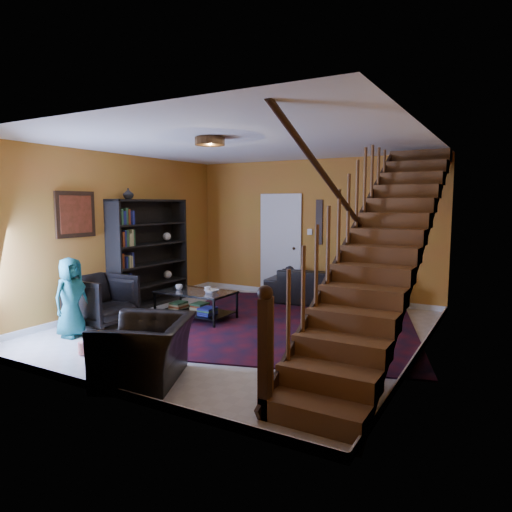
{
  "coord_description": "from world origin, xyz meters",
  "views": [
    {
      "loc": [
        3.56,
        -5.84,
        1.93
      ],
      "look_at": [
        0.02,
        0.4,
        1.1
      ],
      "focal_mm": 32.0,
      "sensor_mm": 36.0,
      "label": 1
    }
  ],
  "objects_px": {
    "coffee_table": "(196,303)",
    "bookshelf": "(150,255)",
    "armchair_right": "(146,350)",
    "armchair_left": "(102,301)",
    "sofa": "(328,287)"
  },
  "relations": [
    {
      "from": "coffee_table",
      "to": "armchair_right",
      "type": "bearing_deg",
      "value": -64.74
    },
    {
      "from": "armchair_left",
      "to": "coffee_table",
      "type": "relative_size",
      "value": 0.7
    },
    {
      "from": "coffee_table",
      "to": "bookshelf",
      "type": "bearing_deg",
      "value": 162.13
    },
    {
      "from": "bookshelf",
      "to": "sofa",
      "type": "bearing_deg",
      "value": 30.1
    },
    {
      "from": "armchair_left",
      "to": "armchair_right",
      "type": "bearing_deg",
      "value": -122.62
    },
    {
      "from": "bookshelf",
      "to": "coffee_table",
      "type": "bearing_deg",
      "value": -17.87
    },
    {
      "from": "bookshelf",
      "to": "coffee_table",
      "type": "xyz_separation_m",
      "value": [
        1.42,
        -0.46,
        -0.69
      ]
    },
    {
      "from": "bookshelf",
      "to": "armchair_left",
      "type": "xyz_separation_m",
      "value": [
        0.35,
        -1.5,
        -0.56
      ]
    },
    {
      "from": "bookshelf",
      "to": "coffee_table",
      "type": "relative_size",
      "value": 1.59
    },
    {
      "from": "bookshelf",
      "to": "armchair_right",
      "type": "bearing_deg",
      "value": -48.24
    },
    {
      "from": "sofa",
      "to": "armchair_right",
      "type": "height_order",
      "value": "armchair_right"
    },
    {
      "from": "armchair_left",
      "to": "bookshelf",
      "type": "bearing_deg",
      "value": 12.44
    },
    {
      "from": "armchair_left",
      "to": "armchair_right",
      "type": "relative_size",
      "value": 0.84
    },
    {
      "from": "sofa",
      "to": "armchair_right",
      "type": "relative_size",
      "value": 2.22
    },
    {
      "from": "armchair_right",
      "to": "coffee_table",
      "type": "relative_size",
      "value": 0.83
    }
  ]
}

